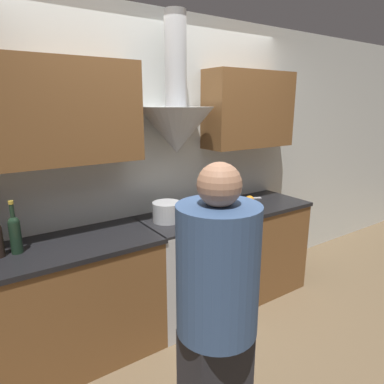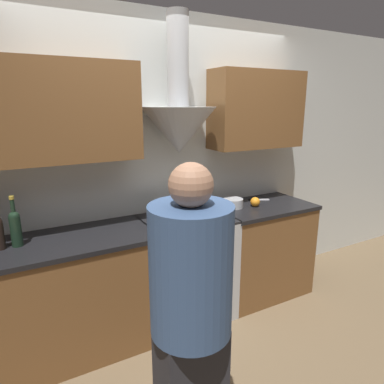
% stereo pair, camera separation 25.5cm
% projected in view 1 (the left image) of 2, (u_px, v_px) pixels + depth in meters
% --- Properties ---
extents(ground_plane, '(12.00, 12.00, 0.00)m').
position_uv_depth(ground_plane, '(206.00, 331.00, 2.87)').
color(ground_plane, brown).
extents(wall_back, '(8.40, 0.62, 2.60)m').
position_uv_depth(wall_back, '(159.00, 151.00, 2.92)').
color(wall_back, silver).
rests_on(wall_back, ground_plane).
extents(counter_left, '(1.49, 0.62, 0.92)m').
position_uv_depth(counter_left, '(55.00, 308.00, 2.41)').
color(counter_left, brown).
rests_on(counter_left, ground_plane).
extents(counter_right, '(0.94, 0.62, 0.92)m').
position_uv_depth(counter_right, '(254.00, 246.00, 3.46)').
color(counter_right, brown).
rests_on(counter_right, ground_plane).
extents(stove_range, '(0.73, 0.60, 0.92)m').
position_uv_depth(stove_range, '(186.00, 267.00, 3.01)').
color(stove_range, '#B7BABC').
rests_on(stove_range, ground_plane).
extents(wine_bottle_5, '(0.07, 0.07, 0.35)m').
position_uv_depth(wine_bottle_5, '(15.00, 232.00, 2.19)').
color(wine_bottle_5, black).
rests_on(wine_bottle_5, counter_left).
extents(stock_pot, '(0.24, 0.24, 0.16)m').
position_uv_depth(stock_pot, '(167.00, 212.00, 2.81)').
color(stock_pot, '#B7BABC').
rests_on(stock_pot, stove_range).
extents(mixing_bowl, '(0.23, 0.23, 0.07)m').
position_uv_depth(mixing_bowl, '(197.00, 209.00, 3.02)').
color(mixing_bowl, '#B7BABC').
rests_on(mixing_bowl, stove_range).
extents(orange_fruit, '(0.09, 0.09, 0.09)m').
position_uv_depth(orange_fruit, '(250.00, 200.00, 3.26)').
color(orange_fruit, orange).
rests_on(orange_fruit, counter_right).
extents(saucepan, '(0.18, 0.18, 0.08)m').
position_uv_depth(saucepan, '(229.00, 202.00, 3.22)').
color(saucepan, '#B7BABC').
rests_on(saucepan, counter_right).
extents(chefs_knife, '(0.20, 0.12, 0.01)m').
position_uv_depth(chefs_knife, '(252.00, 198.00, 3.49)').
color(chefs_knife, silver).
rests_on(chefs_knife, counter_right).
extents(person_foreground_left, '(0.38, 0.38, 1.62)m').
position_uv_depth(person_foreground_left, '(217.00, 317.00, 1.61)').
color(person_foreground_left, '#28282D').
rests_on(person_foreground_left, ground_plane).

